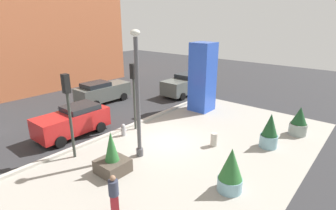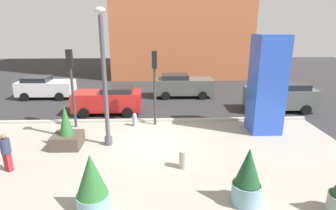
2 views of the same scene
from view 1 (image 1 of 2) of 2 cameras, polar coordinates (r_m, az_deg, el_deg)
ground_plane at (r=17.77m, az=-10.23°, el=-4.05°), size 60.00×60.00×0.00m
plaza_pavement at (r=14.08m, az=6.02°, el=-10.11°), size 18.00×10.00×0.02m
curb_strip at (r=17.11m, az=-8.33°, el=-4.55°), size 18.00×0.24×0.16m
lamp_post at (r=12.56m, az=-6.57°, el=1.31°), size 0.44×0.44×6.23m
art_pillar_blue at (r=19.61m, az=7.50°, el=5.98°), size 1.54×1.54×5.06m
potted_plant_by_pillar at (r=12.28m, az=-12.01°, el=-11.46°), size 1.29×1.29×2.02m
potted_plant_near_right at (r=15.13m, az=21.18°, el=-5.44°), size 0.93×0.93×1.93m
potted_plant_mid_plaza at (r=17.48m, az=26.53°, el=-3.33°), size 1.02×1.02×1.74m
potted_plant_curbside at (r=11.05m, az=13.46°, el=-13.68°), size 1.01×1.01×1.91m
fire_hydrant at (r=15.89m, az=-9.65°, el=-5.34°), size 0.36×0.26×0.75m
concrete_bollard at (r=14.68m, az=9.94°, el=-7.41°), size 0.36×0.36×0.75m
traffic_light_far_side at (r=15.95m, az=-7.45°, el=4.14°), size 0.28×0.42×4.15m
traffic_light_corner at (r=13.28m, az=-20.86°, el=0.50°), size 0.28×0.42×4.26m
car_far_lane at (r=16.59m, az=-19.94°, el=-3.24°), size 4.25×2.05×1.73m
car_curb_east at (r=22.33m, az=-14.01°, el=2.84°), size 4.53×2.00×1.78m
car_curb_west at (r=23.87m, az=3.43°, el=4.45°), size 4.34×2.12×1.86m
pedestrian_on_sidewalk at (r=9.91m, az=-11.69°, el=-18.15°), size 0.49×0.49×1.56m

